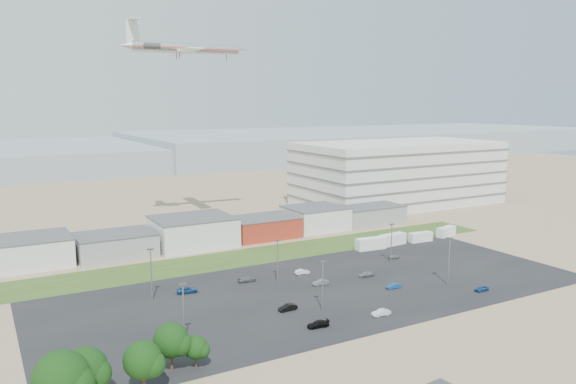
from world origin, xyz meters
TOP-DOWN VIEW (x-y plane):
  - ground at (0.00, 0.00)m, footprint 700.00×700.00m
  - parking_lot at (5.00, 20.00)m, footprint 120.00×50.00m
  - grass_strip at (0.00, 52.00)m, footprint 160.00×16.00m
  - hills_backdrop at (40.00, 315.00)m, footprint 700.00×200.00m
  - building_row at (-17.00, 71.00)m, footprint 170.00×20.00m
  - parking_garage at (90.00, 95.00)m, footprint 80.00×40.00m
  - box_trailer_a at (35.46, 42.15)m, footprint 8.88×3.52m
  - box_trailer_b at (44.03, 43.01)m, footprint 8.80×3.49m
  - box_trailer_c at (53.82, 42.08)m, footprint 7.50×2.89m
  - box_trailer_d at (65.47, 43.43)m, footprint 7.93×4.19m
  - tree_far_left at (-51.83, -8.31)m, footprint 7.55×7.55m
  - tree_left at (-48.43, -4.95)m, footprint 6.29×6.29m
  - tree_mid at (-40.88, -5.11)m, footprint 5.80×5.80m
  - tree_right at (-35.33, -0.56)m, footprint 5.75×5.75m
  - tree_near at (-31.83, -1.57)m, footprint 3.96×3.96m
  - lightpole_front_l at (-30.41, 8.02)m, footprint 1.23×0.51m
  - lightpole_front_m at (-1.61, 9.47)m, footprint 1.17×0.49m
  - lightpole_front_r at (31.56, 8.87)m, footprint 1.27×0.53m
  - lightpole_back_l at (-29.17, 31.62)m, footprint 1.29×0.54m
  - lightpole_back_m at (-0.86, 29.47)m, footprint 1.15×0.48m
  - lightpole_back_r at (31.72, 28.84)m, footprint 1.20×0.50m
  - airliner at (2.02, 94.85)m, footprint 43.22×30.85m
  - parked_car_1 at (19.20, 12.90)m, footprint 3.48×1.28m
  - parked_car_2 at (34.65, 2.02)m, footprint 3.42×1.48m
  - parked_car_3 at (-6.90, 2.72)m, footprint 4.36×2.21m
  - parked_car_4 at (-7.65, 12.65)m, footprint 3.89×1.45m
  - parked_car_6 at (-6.85, 32.96)m, footprint 4.40×2.02m
  - parked_car_7 at (6.49, 22.73)m, footprint 3.80×1.46m
  - parked_car_8 at (35.03, 31.59)m, footprint 3.25×1.32m
  - parked_car_9 at (-21.36, 32.42)m, footprint 4.71×2.65m
  - parked_car_11 at (7.08, 31.73)m, footprint 3.72×1.69m
  - parked_car_12 at (19.14, 22.62)m, footprint 3.98×2.00m
  - parked_car_13 at (6.69, 1.56)m, footprint 3.85×1.65m

SIDE VIEW (x-z plane):
  - ground at x=0.00m, z-range 0.00..0.00m
  - parking_lot at x=5.00m, z-range 0.00..0.01m
  - grass_strip at x=0.00m, z-range 0.00..0.02m
  - parked_car_8 at x=35.03m, z-range 0.00..1.10m
  - parked_car_12 at x=19.14m, z-range 0.00..1.11m
  - parked_car_1 at x=19.20m, z-range 0.00..1.14m
  - parked_car_2 at x=34.65m, z-range 0.00..1.15m
  - parked_car_11 at x=7.08m, z-range 0.00..1.18m
  - parked_car_3 at x=-6.90m, z-range 0.00..1.21m
  - parked_car_13 at x=6.69m, z-range 0.00..1.23m
  - parked_car_7 at x=6.49m, z-range 0.00..1.23m
  - parked_car_9 at x=-21.36m, z-range 0.00..1.24m
  - parked_car_6 at x=-6.85m, z-range 0.00..1.25m
  - parked_car_4 at x=-7.65m, z-range 0.00..1.27m
  - box_trailer_c at x=53.82m, z-range 0.00..2.75m
  - box_trailer_d at x=65.47m, z-range 0.00..2.84m
  - box_trailer_b at x=44.03m, z-range 0.00..3.22m
  - box_trailer_a at x=35.46m, z-range 0.00..3.25m
  - tree_near at x=-31.83m, z-range 0.00..5.95m
  - building_row at x=-17.00m, z-range 0.00..8.00m
  - tree_right at x=-35.33m, z-range 0.00..8.62m
  - tree_mid at x=-40.88m, z-range 0.00..8.70m
  - hills_backdrop at x=40.00m, z-range 0.00..9.00m
  - tree_left at x=-48.43m, z-range 0.00..9.44m
  - lightpole_back_m at x=-0.86m, z-range 0.00..9.81m
  - lightpole_front_m at x=-1.61m, z-range 0.00..9.95m
  - lightpole_back_r at x=31.72m, z-range 0.00..10.20m
  - lightpole_front_l at x=-30.41m, z-range 0.00..10.50m
  - lightpole_front_r at x=31.56m, z-range 0.00..10.79m
  - lightpole_back_l at x=-29.17m, z-range 0.00..10.95m
  - tree_far_left at x=-51.83m, z-range 0.00..11.32m
  - parking_garage at x=90.00m, z-range 0.00..25.00m
  - airliner at x=2.02m, z-range 51.36..63.63m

